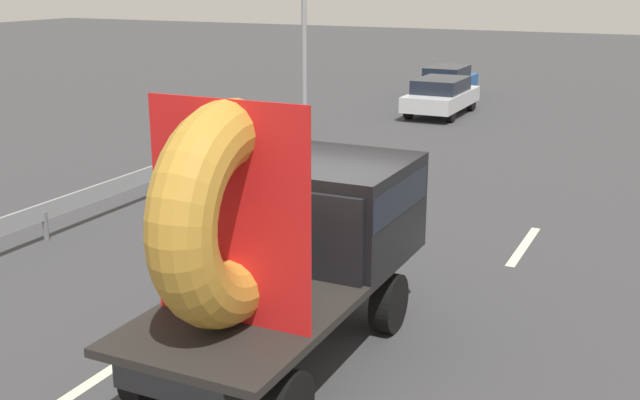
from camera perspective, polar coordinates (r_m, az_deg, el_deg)
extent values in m
plane|color=#38383A|center=(10.80, -1.40, -9.36)|extent=(120.00, 120.00, 0.00)
cylinder|color=black|center=(11.29, -3.09, -5.98)|extent=(0.28, 0.80, 0.80)
cylinder|color=black|center=(10.64, 5.04, -7.46)|extent=(0.28, 0.80, 0.80)
cylinder|color=black|center=(9.07, -12.27, -12.17)|extent=(0.28, 0.80, 0.80)
cube|color=black|center=(9.65, -2.60, -7.33)|extent=(1.30, 4.80, 0.25)
cube|color=black|center=(10.53, 0.88, -0.65)|extent=(2.00, 2.06, 1.35)
cube|color=black|center=(10.40, 0.77, 0.84)|extent=(2.02, 1.96, 0.44)
cube|color=black|center=(8.77, -5.84, -8.66)|extent=(2.00, 2.74, 0.10)
cube|color=black|center=(9.61, -1.84, -2.47)|extent=(1.80, 0.08, 1.10)
torus|color=#B7842D|center=(8.20, -6.63, -1.03)|extent=(0.70, 2.42, 2.42)
cube|color=red|center=(8.20, -6.63, -1.03)|extent=(1.90, 0.03, 2.42)
cylinder|color=black|center=(28.75, 8.18, 7.25)|extent=(0.20, 0.59, 0.59)
cylinder|color=black|center=(28.35, 10.98, 7.00)|extent=(0.20, 0.59, 0.59)
cylinder|color=black|center=(26.41, 6.50, 6.53)|extent=(0.20, 0.59, 0.59)
cylinder|color=black|center=(25.98, 9.53, 6.26)|extent=(0.20, 0.59, 0.59)
cube|color=silver|center=(27.32, 8.84, 7.31)|extent=(1.67, 3.89, 0.51)
cube|color=black|center=(27.16, 8.83, 8.30)|extent=(1.50, 2.18, 0.46)
cylinder|color=gray|center=(24.10, -1.17, 12.02)|extent=(0.16, 0.16, 5.85)
cube|color=gray|center=(15.99, -15.51, 0.67)|extent=(0.06, 12.72, 0.32)
cylinder|color=slate|center=(14.96, -19.40, -1.82)|extent=(0.10, 0.10, 0.55)
cylinder|color=slate|center=(17.23, -12.01, 1.06)|extent=(0.10, 0.10, 0.55)
cylinder|color=slate|center=(19.76, -6.41, 3.23)|extent=(0.10, 0.10, 0.55)
cube|color=beige|center=(15.61, 1.76, -1.19)|extent=(0.16, 2.23, 0.01)
cube|color=beige|center=(14.38, 14.65, -3.26)|extent=(0.16, 2.25, 0.01)
cylinder|color=black|center=(33.03, 8.70, 8.33)|extent=(0.19, 0.55, 0.55)
cylinder|color=black|center=(32.66, 10.98, 8.14)|extent=(0.19, 0.55, 0.55)
cylinder|color=black|center=(30.84, 7.40, 7.84)|extent=(0.19, 0.55, 0.55)
cylinder|color=black|center=(30.45, 9.82, 7.63)|extent=(0.19, 0.55, 0.55)
cube|color=#194C99|center=(31.71, 9.26, 8.42)|extent=(1.55, 3.63, 0.47)
cube|color=black|center=(31.57, 9.25, 9.22)|extent=(1.40, 2.03, 0.43)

